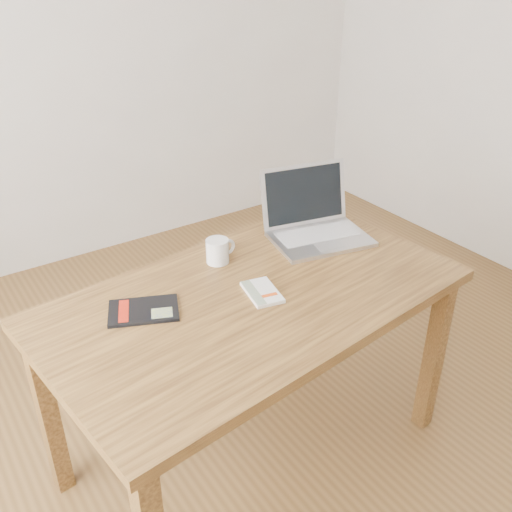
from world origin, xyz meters
TOP-DOWN VIEW (x-y plane):
  - room at (-0.07, 0.00)m, footprint 4.04×4.04m
  - desk at (-0.12, 0.02)m, footprint 1.49×0.96m
  - white_guidebook at (-0.10, 0.00)m, footprint 0.13×0.18m
  - black_guidebook at (-0.47, 0.13)m, footprint 0.26×0.22m
  - laptop at (0.32, 0.24)m, footprint 0.43×0.39m
  - coffee_mug at (-0.11, 0.27)m, footprint 0.12×0.08m

SIDE VIEW (x-z plane):
  - desk at x=-0.12m, z-range 0.29..1.04m
  - black_guidebook at x=-0.47m, z-range 0.75..0.76m
  - white_guidebook at x=-0.10m, z-range 0.75..0.76m
  - coffee_mug at x=-0.11m, z-range 0.75..0.84m
  - laptop at x=0.32m, z-range 0.68..0.93m
  - room at x=-0.07m, z-range 0.01..2.71m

